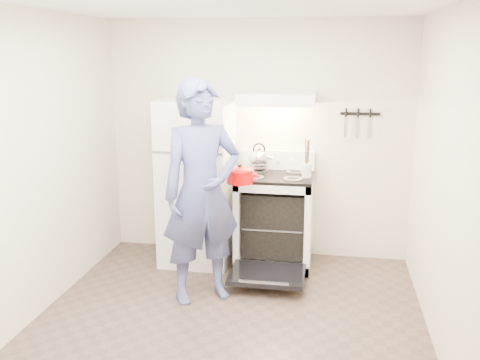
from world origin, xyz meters
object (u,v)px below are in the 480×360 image
(stove_body, at_px, (275,221))
(dutch_oven, at_px, (240,177))
(person, at_px, (202,193))
(tea_kettle, at_px, (259,157))
(refrigerator, at_px, (197,182))

(stove_body, height_order, dutch_oven, dutch_oven)
(person, xyz_separation_m, dutch_oven, (0.27, 0.37, 0.07))
(stove_body, distance_m, tea_kettle, 0.68)
(person, height_order, dutch_oven, person)
(stove_body, height_order, person, person)
(refrigerator, xyz_separation_m, person, (0.27, -0.87, 0.13))
(refrigerator, bearing_deg, tea_kettle, 16.22)
(refrigerator, bearing_deg, dutch_oven, -42.95)
(tea_kettle, height_order, dutch_oven, tea_kettle)
(refrigerator, relative_size, dutch_oven, 5.30)
(stove_body, distance_m, person, 1.17)
(tea_kettle, xyz_separation_m, person, (-0.35, -1.05, -0.12))
(refrigerator, xyz_separation_m, tea_kettle, (0.62, 0.18, 0.25))
(person, bearing_deg, tea_kettle, 37.82)
(tea_kettle, relative_size, person, 0.15)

